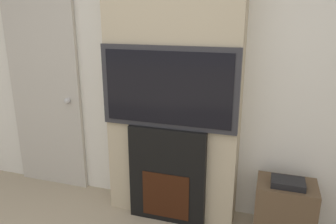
% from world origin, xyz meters
% --- Properties ---
extents(wall_back, '(6.00, 0.06, 2.70)m').
position_xyz_m(wall_back, '(0.00, 2.03, 1.35)').
color(wall_back, silver).
rests_on(wall_back, ground_plane).
extents(chimney_breast, '(1.14, 0.28, 2.70)m').
position_xyz_m(chimney_breast, '(0.00, 1.86, 1.35)').
color(chimney_breast, '#BCAD8E').
rests_on(chimney_breast, ground_plane).
extents(fireplace, '(0.68, 0.15, 0.87)m').
position_xyz_m(fireplace, '(0.00, 1.72, 0.43)').
color(fireplace, black).
rests_on(fireplace, ground_plane).
extents(television, '(1.14, 0.07, 0.68)m').
position_xyz_m(television, '(0.00, 1.72, 1.21)').
color(television, '#2D2D33').
rests_on(television, fireplace).
extents(media_stand, '(0.46, 0.33, 0.54)m').
position_xyz_m(media_stand, '(0.98, 1.75, 0.25)').
color(media_stand, brown).
rests_on(media_stand, ground_plane).
extents(entry_door, '(0.80, 0.09, 1.98)m').
position_xyz_m(entry_door, '(-1.39, 1.97, 0.99)').
color(entry_door, '#BCB7AD').
rests_on(entry_door, ground_plane).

